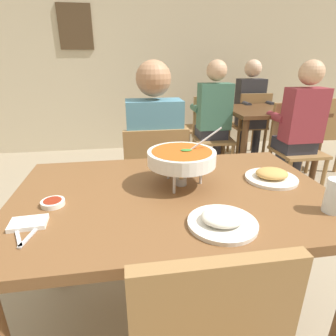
# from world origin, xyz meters

# --- Properties ---
(ground_plane) EXTENTS (16.00, 16.00, 0.00)m
(ground_plane) POSITION_xyz_m (0.00, 0.00, 0.00)
(ground_plane) COLOR gray
(cafe_rear_partition) EXTENTS (10.00, 0.10, 3.00)m
(cafe_rear_partition) POSITION_xyz_m (0.00, 3.25, 1.50)
(cafe_rear_partition) COLOR beige
(cafe_rear_partition) RESTS_ON ground_plane
(picture_frame_hung) EXTENTS (0.44, 0.03, 0.56)m
(picture_frame_hung) POSITION_xyz_m (-0.77, 3.19, 1.71)
(picture_frame_hung) COLOR #4C3823
(dining_table_main) EXTENTS (1.35, 0.89, 0.78)m
(dining_table_main) POSITION_xyz_m (0.00, 0.00, 0.67)
(dining_table_main) COLOR brown
(dining_table_main) RESTS_ON ground_plane
(chair_diner_main) EXTENTS (0.44, 0.44, 0.90)m
(chair_diner_main) POSITION_xyz_m (-0.00, 0.73, 0.51)
(chair_diner_main) COLOR olive
(chair_diner_main) RESTS_ON ground_plane
(diner_main) EXTENTS (0.40, 0.45, 1.31)m
(diner_main) POSITION_xyz_m (0.00, 0.76, 0.75)
(diner_main) COLOR #2D2D38
(diner_main) RESTS_ON ground_plane
(curry_bowl) EXTENTS (0.33, 0.30, 0.26)m
(curry_bowl) POSITION_xyz_m (0.05, 0.06, 0.91)
(curry_bowl) COLOR silver
(curry_bowl) RESTS_ON dining_table_main
(rice_plate) EXTENTS (0.24, 0.24, 0.06)m
(rice_plate) POSITION_xyz_m (0.12, -0.28, 0.80)
(rice_plate) COLOR white
(rice_plate) RESTS_ON dining_table_main
(appetizer_plate) EXTENTS (0.24, 0.24, 0.06)m
(appetizer_plate) POSITION_xyz_m (0.48, 0.05, 0.80)
(appetizer_plate) COLOR white
(appetizer_plate) RESTS_ON dining_table_main
(sauce_dish) EXTENTS (0.09, 0.09, 0.02)m
(sauce_dish) POSITION_xyz_m (-0.49, -0.05, 0.79)
(sauce_dish) COLOR white
(sauce_dish) RESTS_ON dining_table_main
(napkin_folded) EXTENTS (0.12, 0.09, 0.02)m
(napkin_folded) POSITION_xyz_m (-0.54, -0.18, 0.79)
(napkin_folded) COLOR white
(napkin_folded) RESTS_ON dining_table_main
(fork_utensil) EXTENTS (0.08, 0.16, 0.01)m
(fork_utensil) POSITION_xyz_m (-0.56, -0.23, 0.78)
(fork_utensil) COLOR silver
(fork_utensil) RESTS_ON dining_table_main
(spoon_utensil) EXTENTS (0.05, 0.17, 0.01)m
(spoon_utensil) POSITION_xyz_m (-0.51, -0.23, 0.78)
(spoon_utensil) COLOR silver
(spoon_utensil) RESTS_ON dining_table_main
(drink_glass) EXTENTS (0.07, 0.07, 0.13)m
(drink_glass) POSITION_xyz_m (0.55, -0.26, 0.84)
(drink_glass) COLOR silver
(drink_glass) RESTS_ON dining_table_main
(dining_table_far) EXTENTS (1.00, 0.80, 0.78)m
(dining_table_far) POSITION_xyz_m (1.48, 1.94, 0.64)
(dining_table_far) COLOR #51331C
(dining_table_far) RESTS_ON ground_plane
(chair_bg_left) EXTENTS (0.47, 0.47, 0.90)m
(chair_bg_left) POSITION_xyz_m (0.83, 2.05, 0.51)
(chair_bg_left) COLOR olive
(chair_bg_left) RESTS_ON ground_plane
(chair_bg_middle) EXTENTS (0.45, 0.45, 0.90)m
(chair_bg_middle) POSITION_xyz_m (1.51, 2.48, 0.51)
(chair_bg_middle) COLOR olive
(chair_bg_middle) RESTS_ON ground_plane
(chair_bg_right) EXTENTS (0.44, 0.44, 0.90)m
(chair_bg_right) POSITION_xyz_m (1.52, 1.46, 0.51)
(chair_bg_right) COLOR olive
(chair_bg_right) RESTS_ON ground_plane
(chair_bg_corner) EXTENTS (0.45, 0.45, 0.90)m
(chair_bg_corner) POSITION_xyz_m (0.89, 2.53, 0.51)
(chair_bg_corner) COLOR olive
(chair_bg_corner) RESTS_ON ground_plane
(chair_bg_window) EXTENTS (0.46, 0.46, 0.90)m
(chair_bg_window) POSITION_xyz_m (2.18, 1.88, 0.51)
(chair_bg_window) COLOR olive
(chair_bg_window) RESTS_ON ground_plane
(patron_bg_left) EXTENTS (0.40, 0.45, 1.31)m
(patron_bg_left) POSITION_xyz_m (0.81, 1.97, 0.75)
(patron_bg_left) COLOR #2D2D38
(patron_bg_left) RESTS_ON ground_plane
(patron_bg_middle) EXTENTS (0.40, 0.45, 1.31)m
(patron_bg_middle) POSITION_xyz_m (1.50, 2.50, 0.75)
(patron_bg_middle) COLOR #2D2D38
(patron_bg_middle) RESTS_ON ground_plane
(patron_bg_right) EXTENTS (0.40, 0.45, 1.31)m
(patron_bg_right) POSITION_xyz_m (1.48, 1.35, 0.75)
(patron_bg_right) COLOR #2D2D38
(patron_bg_right) RESTS_ON ground_plane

